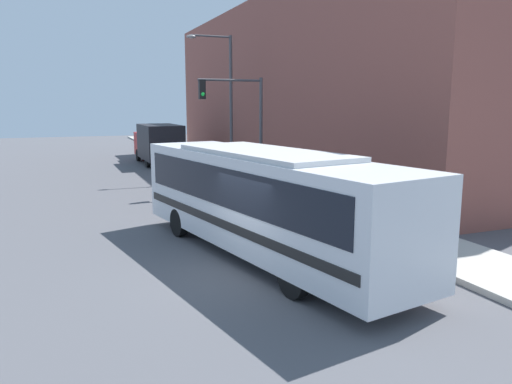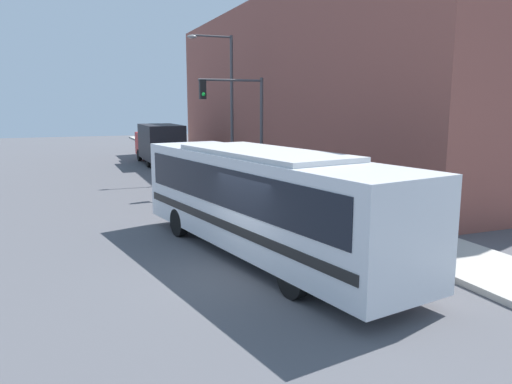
{
  "view_description": "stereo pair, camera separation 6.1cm",
  "coord_description": "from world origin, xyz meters",
  "views": [
    {
      "loc": [
        -4.33,
        -11.41,
        4.3
      ],
      "look_at": [
        1.99,
        4.27,
        1.32
      ],
      "focal_mm": 35.0,
      "sensor_mm": 36.0,
      "label": 1
    },
    {
      "loc": [
        -4.28,
        -11.43,
        4.3
      ],
      "look_at": [
        1.99,
        4.27,
        1.32
      ],
      "focal_mm": 35.0,
      "sensor_mm": 36.0,
      "label": 2
    }
  ],
  "objects": [
    {
      "name": "pedestrian_near_corner",
      "position": [
        5.75,
        15.32,
        1.13
      ],
      "size": [
        0.34,
        0.34,
        1.87
      ],
      "color": "slate",
      "rests_on": "sidewalk"
    },
    {
      "name": "traffic_light_pole",
      "position": [
        4.14,
        11.68,
        3.88
      ],
      "size": [
        3.28,
        0.35,
        5.41
      ],
      "color": "#47474C",
      "rests_on": "sidewalk"
    },
    {
      "name": "fire_hydrant",
      "position": [
        5.1,
        2.12,
        0.56
      ],
      "size": [
        0.22,
        0.29,
        0.78
      ],
      "color": "red",
      "rests_on": "sidewalk"
    },
    {
      "name": "sidewalk",
      "position": [
        5.86,
        20.0,
        0.08
      ],
      "size": [
        2.73,
        70.0,
        0.16
      ],
      "color": "#B7B2A8",
      "rests_on": "ground_plane"
    },
    {
      "name": "pedestrian_mid_block",
      "position": [
        5.46,
        9.09,
        1.07
      ],
      "size": [
        0.34,
        0.34,
        1.77
      ],
      "color": "#23283D",
      "rests_on": "sidewalk"
    },
    {
      "name": "city_bus",
      "position": [
        0.99,
        1.27,
        1.76
      ],
      "size": [
        4.38,
        11.1,
        3.05
      ],
      "rotation": [
        0.0,
        0.0,
        0.18
      ],
      "color": "silver",
      "rests_on": "ground_plane"
    },
    {
      "name": "ground_plane",
      "position": [
        0.0,
        0.0,
        0.0
      ],
      "size": [
        120.0,
        120.0,
        0.0
      ],
      "primitive_type": "plane",
      "color": "#515156"
    },
    {
      "name": "street_lamp",
      "position": [
        5.02,
        16.47,
        4.87
      ],
      "size": [
        2.67,
        0.28,
        7.99
      ],
      "color": "#47474C",
      "rests_on": "sidewalk"
    },
    {
      "name": "parking_meter",
      "position": [
        5.1,
        7.19,
        0.99
      ],
      "size": [
        0.14,
        0.14,
        1.21
      ],
      "color": "#47474C",
      "rests_on": "sidewalk"
    },
    {
      "name": "delivery_truck",
      "position": [
        2.6,
        24.74,
        1.57
      ],
      "size": [
        2.46,
        7.13,
        2.87
      ],
      "color": "black",
      "rests_on": "ground_plane"
    },
    {
      "name": "building_facade",
      "position": [
        10.23,
        17.78,
        5.29
      ],
      "size": [
        6.0,
        33.56,
        10.58
      ],
      "color": "brown",
      "rests_on": "ground_plane"
    }
  ]
}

